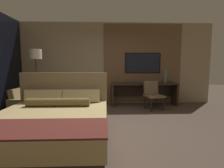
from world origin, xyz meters
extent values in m
plane|color=#4C3D33|center=(0.00, 0.00, 0.00)|extent=(16.00, 16.00, 0.00)
cube|color=tan|center=(0.00, 2.60, 1.40)|extent=(7.20, 0.06, 2.80)
cube|color=brown|center=(1.17, 2.56, 1.40)|extent=(2.69, 0.03, 2.70)
cube|color=#33281E|center=(-1.09, -0.58, 0.11)|extent=(1.90, 2.10, 0.22)
cube|color=tan|center=(-1.09, -0.58, 0.37)|extent=(1.96, 2.16, 0.30)
cube|color=#56231E|center=(-1.09, -1.28, 0.53)|extent=(1.98, 0.76, 0.02)
cube|color=#7F6B4C|center=(-1.09, 0.54, 0.59)|extent=(1.99, 0.08, 1.18)
cube|color=#C6B284|center=(-1.51, 0.40, 0.66)|extent=(0.82, 0.23, 0.31)
cube|color=#C6B284|center=(-0.68, 0.40, 0.66)|extent=(0.82, 0.23, 0.31)
cylinder|color=brown|center=(-1.09, -0.02, 0.61)|extent=(1.27, 0.17, 0.17)
cube|color=#2D2319|center=(1.17, 2.24, 0.73)|extent=(2.19, 0.58, 0.03)
cube|color=#2D2319|center=(0.10, 2.24, 0.36)|extent=(0.06, 0.52, 0.72)
cube|color=#2D2319|center=(2.23, 2.24, 0.36)|extent=(0.06, 0.52, 0.72)
cube|color=#2D2319|center=(1.17, 2.51, 0.43)|extent=(2.07, 0.02, 0.36)
cube|color=black|center=(1.17, 2.52, 1.43)|extent=(1.23, 0.04, 0.69)
cube|color=black|center=(1.17, 2.50, 1.43)|extent=(1.16, 0.01, 0.64)
cube|color=brown|center=(1.34, 1.60, 0.42)|extent=(0.61, 0.59, 0.05)
cube|color=brown|center=(1.29, 1.81, 0.66)|extent=(0.48, 0.21, 0.42)
cylinder|color=black|center=(1.19, 1.36, 0.20)|extent=(0.04, 0.04, 0.40)
cylinder|color=black|center=(1.59, 1.46, 0.20)|extent=(0.04, 0.04, 0.40)
cylinder|color=black|center=(1.10, 1.74, 0.20)|extent=(0.04, 0.04, 0.40)
cylinder|color=black|center=(1.49, 1.84, 0.20)|extent=(0.04, 0.04, 0.40)
cube|color=olive|center=(-2.09, 0.97, 0.20)|extent=(0.78, 0.63, 0.40)
cube|color=olive|center=(-2.39, 0.99, 0.58)|extent=(0.23, 0.60, 0.38)
cube|color=olive|center=(-2.10, 0.63, 0.27)|extent=(0.76, 0.14, 0.54)
cube|color=olive|center=(-2.07, 1.32, 0.27)|extent=(0.76, 0.14, 0.54)
cylinder|color=#282623|center=(-2.14, 1.62, 0.01)|extent=(0.28, 0.28, 0.03)
cylinder|color=#332D28|center=(-2.14, 1.62, 0.78)|extent=(0.03, 0.03, 1.57)
cylinder|color=silver|center=(-2.14, 1.62, 1.67)|extent=(0.34, 0.34, 0.28)
cylinder|color=#4C706B|center=(1.87, 2.19, 0.96)|extent=(0.08, 0.08, 0.42)
cube|color=navy|center=(0.84, 2.31, 0.77)|extent=(0.24, 0.19, 0.03)
camera|label=1|loc=(-0.14, -3.54, 1.37)|focal=28.00mm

